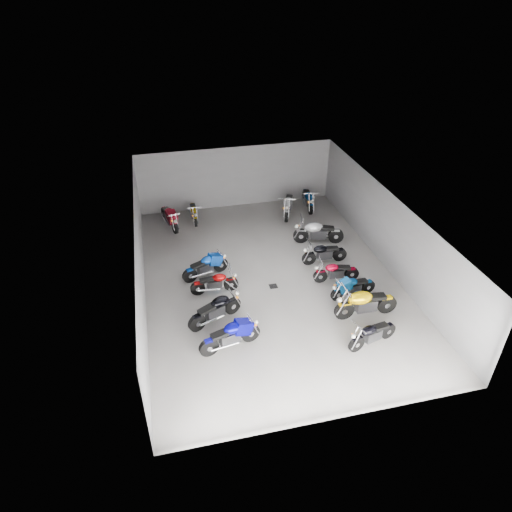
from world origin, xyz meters
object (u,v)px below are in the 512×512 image
object	(u,v)px
motorcycle_back_e	(288,205)
motorcycle_right_f	(318,232)
motorcycle_back_a	(169,217)
motorcycle_back_b	(194,212)
motorcycle_right_e	(324,253)
motorcycle_right_b	(365,303)
motorcycle_left_c	(216,310)
motorcycle_left_b	(231,335)
motorcycle_left_d	(215,283)
motorcycle_right_c	(353,287)
motorcycle_right_a	(372,334)
motorcycle_back_f	(308,199)
motorcycle_left_e	(206,266)
motorcycle_right_d	(336,272)
drain_grate	(273,286)

from	to	relation	value
motorcycle_back_e	motorcycle_right_f	bearing A→B (deg)	122.05
motorcycle_right_f	motorcycle_back_a	distance (m)	7.20
motorcycle_back_a	motorcycle_back_b	distance (m)	1.28
motorcycle_right_e	motorcycle_back_b	bearing A→B (deg)	44.58
motorcycle_right_b	motorcycle_right_e	xyz separation A→B (m)	(-0.21, 3.66, -0.09)
motorcycle_left_c	motorcycle_back_b	bearing A→B (deg)	154.05
motorcycle_left_b	motorcycle_right_f	world-z (taller)	motorcycle_right_f
motorcycle_left_d	motorcycle_right_e	xyz separation A→B (m)	(4.86, 1.02, 0.03)
motorcycle_right_c	motorcycle_right_e	bearing A→B (deg)	-2.61
motorcycle_right_a	motorcycle_back_a	size ratio (longest dim) A/B	0.89
motorcycle_right_f	motorcycle_back_f	world-z (taller)	motorcycle_right_f
motorcycle_right_e	motorcycle_left_b	bearing A→B (deg)	131.18
motorcycle_left_c	motorcycle_back_b	size ratio (longest dim) A/B	1.08
motorcycle_right_b	motorcycle_back_f	distance (m)	8.83
motorcycle_right_b	motorcycle_right_f	xyz separation A→B (m)	(0.10, 5.30, -0.02)
motorcycle_left_c	motorcycle_back_f	world-z (taller)	motorcycle_left_c
motorcycle_back_e	motorcycle_back_f	distance (m)	1.31
motorcycle_right_b	motorcycle_right_f	world-z (taller)	motorcycle_right_b
motorcycle_right_c	motorcycle_back_f	distance (m)	7.68
motorcycle_right_f	motorcycle_right_c	bearing A→B (deg)	-167.38
motorcycle_right_e	motorcycle_right_c	bearing A→B (deg)	-174.24
motorcycle_left_c	motorcycle_right_f	distance (m)	6.96
motorcycle_left_c	motorcycle_right_c	bearing A→B (deg)	67.39
motorcycle_left_b	motorcycle_back_e	bearing A→B (deg)	138.61
motorcycle_left_b	motorcycle_left_e	distance (m)	4.32
motorcycle_right_a	motorcycle_back_f	distance (m)	10.31
motorcycle_back_a	motorcycle_back_e	xyz separation A→B (m)	(5.98, -0.09, 0.02)
motorcycle_left_c	motorcycle_back_e	distance (m)	8.85
motorcycle_left_d	motorcycle_right_d	xyz separation A→B (m)	(4.85, -0.37, -0.00)
motorcycle_left_d	motorcycle_right_c	world-z (taller)	motorcycle_right_c
motorcycle_right_c	motorcycle_back_b	xyz separation A→B (m)	(-5.21, 7.62, -0.01)
motorcycle_left_c	motorcycle_back_e	size ratio (longest dim) A/B	0.94
motorcycle_left_c	motorcycle_back_f	distance (m)	9.96
motorcycle_left_e	motorcycle_right_d	world-z (taller)	motorcycle_left_e
motorcycle_right_a	motorcycle_right_d	bearing A→B (deg)	-17.98
motorcycle_left_b	motorcycle_back_b	world-z (taller)	motorcycle_left_b
motorcycle_left_d	motorcycle_back_b	size ratio (longest dim) A/B	1.00
motorcycle_left_e	motorcycle_right_f	bearing A→B (deg)	85.98
motorcycle_left_c	motorcycle_back_e	bearing A→B (deg)	121.43
drain_grate	motorcycle_right_c	size ratio (longest dim) A/B	0.17
drain_grate	motorcycle_left_d	distance (m)	2.36
motorcycle_left_b	motorcycle_right_c	xyz separation A→B (m)	(5.06, 1.66, -0.07)
motorcycle_right_a	motorcycle_back_f	bearing A→B (deg)	-22.02
motorcycle_back_e	motorcycle_right_c	bearing A→B (deg)	115.83
motorcycle_right_a	motorcycle_left_e	bearing A→B (deg)	27.48
motorcycle_left_e	motorcycle_right_c	bearing A→B (deg)	43.73
motorcycle_left_e	motorcycle_back_b	xyz separation A→B (m)	(0.08, 4.97, -0.04)
motorcycle_left_b	motorcycle_right_b	distance (m)	5.07
motorcycle_right_a	motorcycle_right_d	world-z (taller)	motorcycle_right_a
motorcycle_left_e	motorcycle_right_b	xyz separation A→B (m)	(5.27, -3.80, 0.08)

